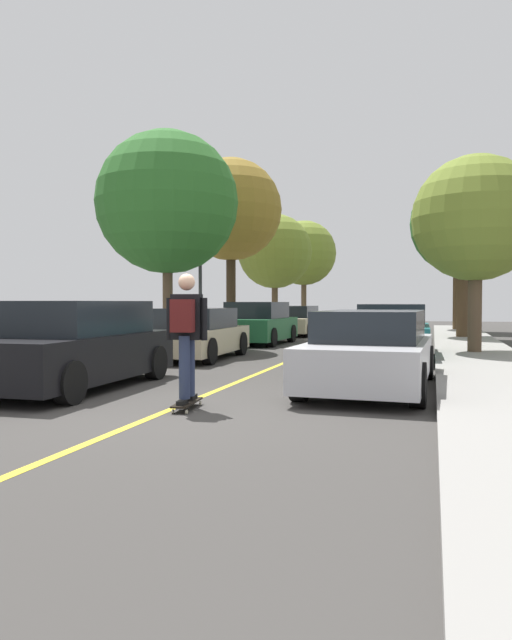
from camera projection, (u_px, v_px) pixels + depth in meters
The scene contains 19 objects.
ground at pixel (172, 409), 8.19m from camera, with size 80.00×80.00×0.00m, color #3D3A38.
center_line at pixel (255, 375), 12.02m from camera, with size 0.12×39.20×0.01m, color gold.
parked_car_left_nearest at pixel (74, 346), 10.14m from camera, with size 2.06×4.36×1.49m.
parked_car_left_near at pixel (196, 334), 15.36m from camera, with size 1.99×4.13×1.31m.
parked_car_left_far at pixel (258, 324), 20.78m from camera, with size 2.05×4.04×1.47m.
parked_car_left_farthest at pixel (294, 321), 26.22m from camera, with size 2.03×4.35×1.30m.
parked_car_right_nearest at pixel (372, 350), 10.09m from camera, with size 2.02×4.72×1.33m.
parked_car_right_near at pixel (393, 333), 15.28m from camera, with size 1.97×4.16×1.42m.
street_tree_left_nearest at pixel (167, 203), 18.45m from camera, with size 4.42×4.42×6.64m.
street_tree_left_near at pixel (231, 210), 24.23m from camera, with size 4.16×4.16×7.19m.
street_tree_left_far at pixel (275, 252), 31.00m from camera, with size 3.88×3.88×5.92m.
street_tree_left_farthest at pixel (304, 253), 37.97m from camera, with size 4.13×4.13×6.54m.
street_tree_right_nearest at pixel (476, 219), 15.86m from camera, with size 3.37×3.37×5.26m.
street_tree_right_near at pixel (463, 224), 22.69m from camera, with size 3.97×3.97×6.35m.
street_tree_right_far at pixel (457, 225), 28.95m from camera, with size 4.23×4.23×7.23m.
fire_hydrant at pixel (33, 353), 11.42m from camera, with size 0.20×0.20×0.70m.
streetlamp at pixel (200, 247), 20.23m from camera, with size 0.36×0.24×5.63m.
skateboard at pixel (187, 403), 8.16m from camera, with size 0.31×0.86×0.10m.
skateboarder at pixel (186, 329), 8.10m from camera, with size 0.59×0.71×1.76m.
Camera 1 is at (3.44, -7.47, 1.48)m, focal length 33.34 mm.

